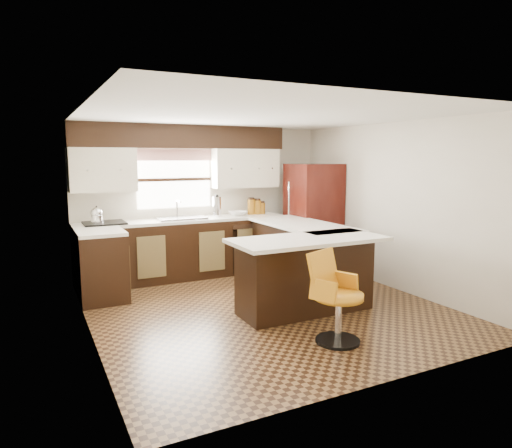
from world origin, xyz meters
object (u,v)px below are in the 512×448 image
refrigerator (313,217)px  bar_chair (339,298)px  peninsula_return (305,276)px  peninsula_long (299,257)px

refrigerator → bar_chair: 3.20m
peninsula_return → bar_chair: 0.99m
refrigerator → bar_chair: size_ratio=1.90×
bar_chair → refrigerator: bearing=37.6°
peninsula_long → peninsula_return: same height
peninsula_return → refrigerator: size_ratio=0.92×
peninsula_long → peninsula_return: size_ratio=1.18×
peninsula_long → refrigerator: 1.24m
peninsula_long → bar_chair: bearing=-110.9°
bar_chair → peninsula_return: bearing=53.9°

